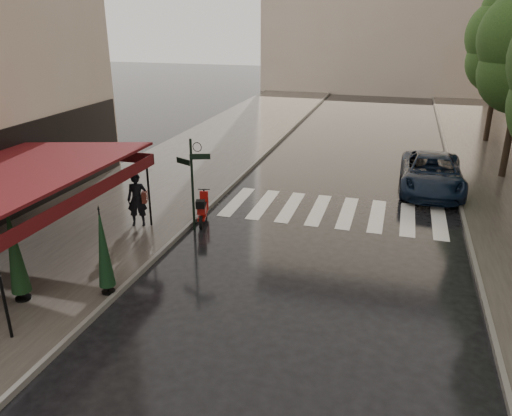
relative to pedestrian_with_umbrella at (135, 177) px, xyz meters
The scene contains 13 objects.
ground 4.41m from the pedestrian_with_umbrella, 41.10° to the right, with size 120.00×120.00×0.00m, color black.
sidewalk_near 9.62m from the pedestrian_with_umbrella, 98.88° to the left, with size 6.00×60.00×0.12m, color #38332D.
curb_near 9.64m from the pedestrian_with_umbrella, 80.36° to the left, with size 0.12×60.00×0.16m, color #595651.
curb_far 14.16m from the pedestrian_with_umbrella, 41.71° to the left, with size 0.12×60.00×0.16m, color #595651.
crosswalk 7.11m from the pedestrian_with_umbrella, 29.12° to the left, with size 7.85×3.20×0.01m.
awning 3.76m from the pedestrian_with_umbrella, 120.55° to the right, with size 5.00×7.00×2.78m.
signpost 1.88m from the pedestrian_with_umbrella, 10.73° to the left, with size 1.17×0.29×3.10m.
tree_far 21.05m from the pedestrian_with_umbrella, 52.08° to the left, with size 3.80×3.80×8.16m.
pedestrian_with_umbrella is the anchor object (origin of this frame).
scooter 2.51m from the pedestrian_with_umbrella, 29.45° to the left, with size 0.65×1.53×1.03m.
parked_car 11.75m from the pedestrian_with_umbrella, 35.91° to the left, with size 2.39×5.19×1.44m, color black.
parasol_front 4.40m from the pedestrian_with_umbrella, 71.50° to the right, with size 0.41×0.41×2.31m.
parasol_back 5.05m from the pedestrian_with_umbrella, 95.25° to the right, with size 0.47×0.47×2.51m.
Camera 1 is at (5.03, -11.02, 6.66)m, focal length 35.00 mm.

